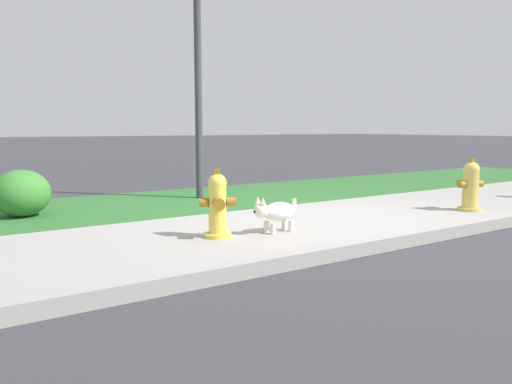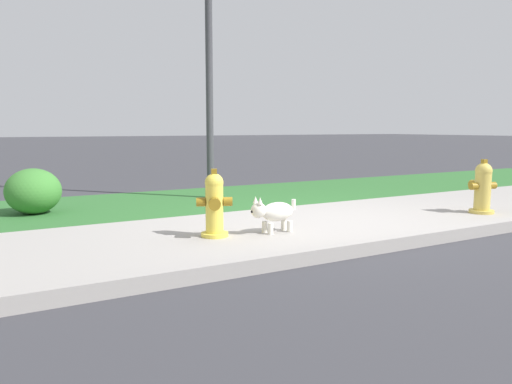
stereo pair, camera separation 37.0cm
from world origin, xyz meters
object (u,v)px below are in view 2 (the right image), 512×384
(fire_hydrant_at_driveway, at_px, (214,205))
(shrub_bush_near_lamp, at_px, (33,191))
(fire_hydrant_mid_block, at_px, (482,188))
(small_white_dog, at_px, (274,212))

(fire_hydrant_at_driveway, relative_size, shrub_bush_near_lamp, 1.01)
(fire_hydrant_at_driveway, xyz_separation_m, shrub_bush_near_lamp, (-1.42, 2.40, -0.04))
(fire_hydrant_mid_block, bearing_deg, fire_hydrant_at_driveway, -175.13)
(fire_hydrant_at_driveway, distance_m, small_white_dog, 0.63)
(shrub_bush_near_lamp, bearing_deg, small_white_dog, -51.28)
(shrub_bush_near_lamp, bearing_deg, fire_hydrant_mid_block, -29.51)
(fire_hydrant_at_driveway, distance_m, shrub_bush_near_lamp, 2.78)
(fire_hydrant_at_driveway, height_order, shrub_bush_near_lamp, fire_hydrant_at_driveway)
(small_white_dog, distance_m, shrub_bush_near_lamp, 3.24)
(fire_hydrant_mid_block, xyz_separation_m, shrub_bush_near_lamp, (-4.97, 2.81, -0.04))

